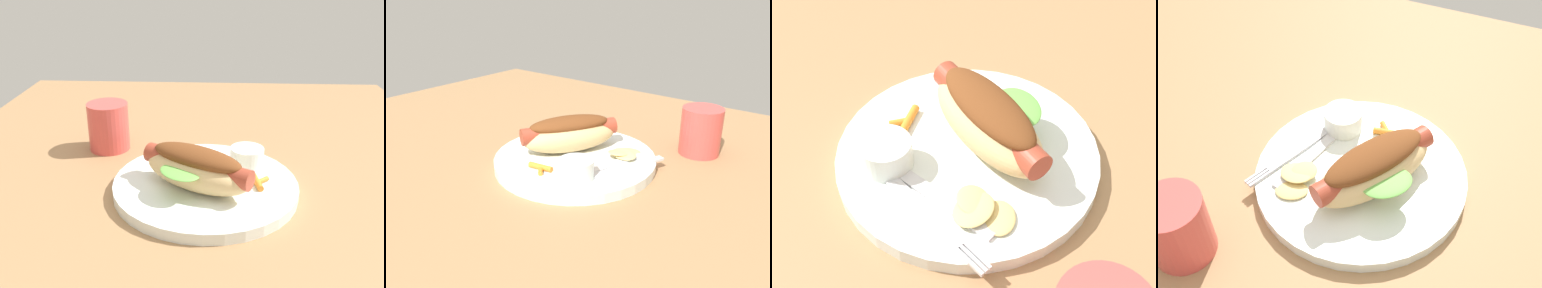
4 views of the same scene
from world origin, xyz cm
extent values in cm
cube|color=#9E754C|center=(0.00, 0.00, -0.90)|extent=(120.00, 90.00, 1.80)
cylinder|color=white|center=(2.07, -1.17, 0.80)|extent=(26.09, 26.09, 1.60)
ellipsoid|color=#DBB77A|center=(0.20, -0.05, 4.12)|extent=(13.67, 16.94, 5.04)
cylinder|color=#A33D28|center=(0.20, -0.05, 5.00)|extent=(10.67, 15.32, 2.78)
ellipsoid|color=brown|center=(0.20, -0.05, 6.25)|extent=(11.07, 14.07, 2.59)
ellipsoid|color=#6BB74C|center=(-2.35, 2.08, 5.13)|extent=(7.34, 7.39, 0.73)
cylinder|color=white|center=(7.17, -7.32, 3.07)|extent=(5.06, 5.06, 2.93)
cube|color=silver|center=(10.27, -2.37, 1.80)|extent=(5.72, 11.89, 0.40)
cube|color=silver|center=(13.59, 4.67, 1.80)|extent=(1.47, 3.08, 0.40)
cube|color=silver|center=(13.17, 4.84, 1.80)|extent=(1.47, 3.08, 0.40)
cube|color=silver|center=(12.75, 5.01, 1.80)|extent=(1.47, 3.08, 0.40)
cube|color=silver|center=(8.60, -1.69, 1.78)|extent=(4.84, 14.55, 0.36)
ellipsoid|color=#E0C474|center=(8.41, 5.06, 1.85)|extent=(4.72, 4.16, 0.50)
ellipsoid|color=#E0C474|center=(8.92, 2.78, 2.36)|extent=(4.77, 4.21, 1.15)
ellipsoid|color=#E0C474|center=(8.10, 2.36, 2.51)|extent=(4.46, 4.53, 1.01)
cylinder|color=orange|center=(1.19, -8.40, 2.04)|extent=(4.01, 1.51, 0.88)
cylinder|color=orange|center=(1.78, -9.07, 1.94)|extent=(2.12, 2.26, 0.68)
cylinder|color=#D84C47|center=(16.16, 15.75, 4.10)|extent=(6.92, 6.92, 8.20)
camera|label=1|loc=(-51.81, -2.00, 30.71)|focal=40.23mm
camera|label=2|loc=(38.75, -47.31, 28.29)|focal=37.22mm
camera|label=3|loc=(34.80, 14.74, 39.66)|focal=49.61mm
camera|label=4|loc=(-12.15, 35.41, 47.36)|focal=45.57mm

